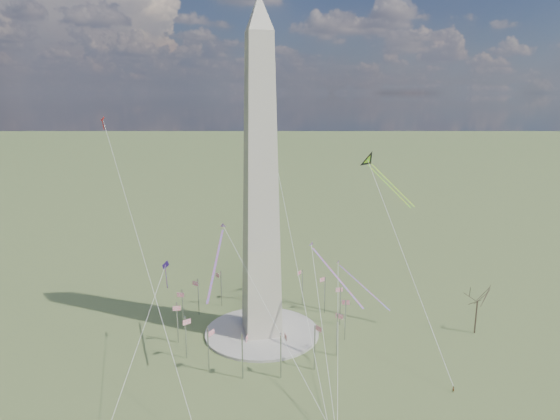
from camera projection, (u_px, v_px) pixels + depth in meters
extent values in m
plane|color=#3E5329|center=(262.00, 333.00, 157.90)|extent=(2000.00, 2000.00, 0.00)
cylinder|color=#A19A93|center=(262.00, 332.00, 157.81)|extent=(36.00, 36.00, 0.80)
pyramid|color=#BEB2A7|center=(259.00, 12.00, 136.02)|extent=(9.90, 9.90, 10.00)
cylinder|color=#B2B5B9|center=(340.00, 306.00, 162.19)|extent=(0.36, 0.36, 13.00)
cube|color=red|center=(339.00, 290.00, 162.21)|extent=(2.40, 0.08, 1.50)
cylinder|color=#B2B5B9|center=(325.00, 295.00, 171.18)|extent=(0.36, 0.36, 13.00)
cube|color=red|center=(323.00, 280.00, 171.00)|extent=(2.25, 0.99, 1.50)
cylinder|color=#B2B5B9|center=(302.00, 288.00, 177.93)|extent=(0.36, 0.36, 13.00)
cube|color=red|center=(299.00, 273.00, 177.38)|extent=(1.75, 1.75, 1.50)
cylinder|color=#B2B5B9|center=(276.00, 284.00, 181.40)|extent=(0.36, 0.36, 13.00)
cube|color=red|center=(272.00, 270.00, 180.39)|extent=(0.99, 2.25, 1.50)
cylinder|color=#B2B5B9|center=(248.00, 284.00, 181.06)|extent=(0.36, 0.36, 13.00)
cube|color=red|center=(244.00, 271.00, 179.56)|extent=(0.08, 2.40, 1.50)
cylinder|color=#B2B5B9|center=(221.00, 289.00, 176.98)|extent=(0.36, 0.36, 13.00)
cube|color=red|center=(218.00, 275.00, 175.03)|extent=(0.99, 2.25, 1.50)
cylinder|color=#B2B5B9|center=(198.00, 297.00, 169.76)|extent=(0.36, 0.36, 13.00)
cube|color=red|center=(195.00, 284.00, 167.48)|extent=(1.75, 1.75, 1.50)
cylinder|color=#B2B5B9|center=(183.00, 309.00, 160.52)|extent=(0.36, 0.36, 13.00)
cube|color=red|center=(181.00, 295.00, 158.06)|extent=(2.25, 0.99, 1.50)
cylinder|color=#B2B5B9|center=(177.00, 323.00, 150.65)|extent=(0.36, 0.36, 13.00)
cube|color=red|center=(177.00, 308.00, 148.20)|extent=(2.40, 0.08, 1.50)
cylinder|color=#B2B5B9|center=(186.00, 337.00, 141.66)|extent=(0.36, 0.36, 13.00)
cube|color=red|center=(187.00, 322.00, 139.42)|extent=(2.25, 0.99, 1.50)
cylinder|color=#B2B5B9|center=(208.00, 350.00, 134.91)|extent=(0.36, 0.36, 13.00)
cube|color=red|center=(211.00, 333.00, 133.03)|extent=(1.75, 1.75, 1.50)
cylinder|color=#B2B5B9|center=(242.00, 356.00, 131.44)|extent=(0.36, 0.36, 13.00)
cube|color=red|center=(247.00, 338.00, 130.02)|extent=(0.99, 2.25, 1.50)
cylinder|color=#B2B5B9|center=(281.00, 356.00, 131.77)|extent=(0.36, 0.36, 13.00)
cube|color=red|center=(286.00, 337.00, 130.85)|extent=(0.08, 2.40, 1.50)
cylinder|color=#B2B5B9|center=(315.00, 348.00, 135.86)|extent=(0.36, 0.36, 13.00)
cube|color=red|center=(319.00, 329.00, 135.38)|extent=(0.99, 2.25, 1.50)
cylinder|color=#B2B5B9|center=(337.00, 335.00, 143.07)|extent=(0.36, 0.36, 13.00)
cube|color=red|center=(339.00, 316.00, 142.94)|extent=(1.75, 1.75, 1.50)
cylinder|color=#B2B5B9|center=(345.00, 320.00, 152.32)|extent=(0.36, 0.36, 13.00)
cube|color=red|center=(346.00, 302.00, 152.36)|extent=(2.25, 0.99, 1.50)
cylinder|color=#46382A|center=(476.00, 317.00, 156.94)|extent=(0.45, 0.45, 10.91)
imported|color=gray|center=(453.00, 389.00, 126.75)|extent=(0.61, 0.42, 1.61)
cube|color=yellow|center=(392.00, 185.00, 161.08)|extent=(9.18, 14.73, 11.89)
cube|color=yellow|center=(389.00, 186.00, 159.60)|extent=(9.18, 14.73, 11.89)
cube|color=navy|center=(166.00, 265.00, 142.98)|extent=(2.02, 2.27, 2.26)
cube|color=red|center=(166.00, 277.00, 143.83)|extent=(0.58, 2.89, 7.81)
cube|color=red|center=(337.00, 277.00, 140.33)|extent=(9.72, 17.99, 12.50)
cube|color=red|center=(215.00, 265.00, 136.37)|extent=(7.42, 20.94, 13.69)
cube|color=red|center=(364.00, 287.00, 166.85)|extent=(13.16, 14.60, 11.94)
cube|color=red|center=(103.00, 119.00, 162.34)|extent=(1.25, 1.63, 1.54)
cube|color=red|center=(103.00, 124.00, 162.72)|extent=(0.50, 1.34, 3.52)
cube|color=white|center=(266.00, 112.00, 187.74)|extent=(1.14, 1.86, 1.57)
cube|color=white|center=(266.00, 117.00, 188.13)|extent=(0.73, 1.35, 3.60)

